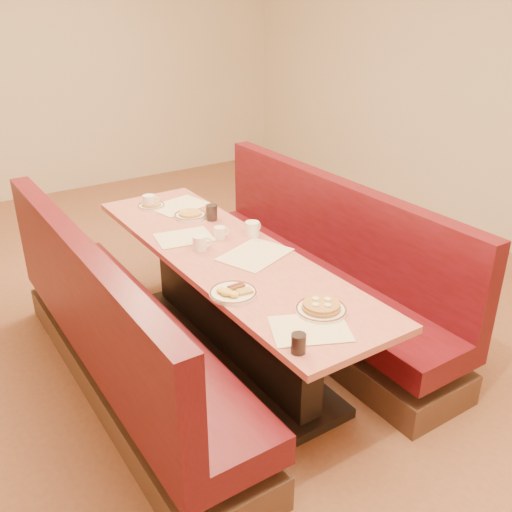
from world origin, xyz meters
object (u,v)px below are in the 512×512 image
booth_right (317,278)px  pancake_plate (321,308)px  coffee_mug_b (200,243)px  eggs_plate (233,292)px  soda_tumbler_near (299,343)px  coffee_mug_d (149,201)px  booth_left (119,342)px  coffee_mug_a (253,229)px  diner_table (228,305)px  coffee_mug_c (220,233)px  soda_tumbler_mid (212,213)px

booth_right → pancake_plate: booth_right is taller
booth_right → coffee_mug_b: (-0.85, 0.11, 0.44)m
eggs_plate → soda_tumbler_near: bearing=-92.8°
coffee_mug_d → soda_tumbler_near: (-0.21, -2.07, -0.00)m
booth_left → coffee_mug_a: bearing=6.7°
booth_left → booth_right: (1.46, 0.00, 0.00)m
eggs_plate → coffee_mug_a: (0.52, 0.60, 0.04)m
coffee_mug_d → booth_right: bearing=-44.0°
coffee_mug_d → diner_table: bearing=-79.0°
booth_right → coffee_mug_d: booth_right is taller
booth_right → coffee_mug_d: bearing=129.3°
diner_table → coffee_mug_a: bearing=23.8°
booth_right → soda_tumbler_near: 1.55m
booth_right → eggs_plate: 1.17m
diner_table → coffee_mug_c: (0.07, 0.20, 0.42)m
pancake_plate → coffee_mug_b: coffee_mug_b is taller
pancake_plate → coffee_mug_c: coffee_mug_c is taller
booth_right → coffee_mug_a: size_ratio=19.32×
eggs_plate → coffee_mug_c: coffee_mug_c is taller
coffee_mug_a → coffee_mug_d: bearing=95.2°
diner_table → booth_right: size_ratio=1.00×
pancake_plate → coffee_mug_d: (-0.10, 1.86, 0.03)m
pancake_plate → soda_tumbler_mid: (0.16, 1.39, 0.03)m
coffee_mug_d → coffee_mug_a: bearing=-61.8°
eggs_plate → soda_tumbler_mid: (0.44, 1.00, 0.04)m
coffee_mug_b → coffee_mug_d: same height
booth_right → coffee_mug_c: (-0.66, 0.20, 0.43)m
booth_right → coffee_mug_c: bearing=163.0°
diner_table → coffee_mug_b: 0.46m
booth_left → pancake_plate: booth_left is taller
booth_right → eggs_plate: booth_right is taller
coffee_mug_b → diner_table: bearing=-26.0°
eggs_plate → coffee_mug_c: bearing=64.8°
coffee_mug_d → soda_tumbler_mid: bearing=-54.3°
soda_tumbler_mid → booth_right: bearing=-43.3°
coffee_mug_c → soda_tumbler_mid: 0.33m
diner_table → coffee_mug_d: size_ratio=20.24×
booth_left → diner_table: bearing=0.0°
coffee_mug_a → soda_tumbler_mid: soda_tumbler_mid is taller
coffee_mug_c → soda_tumbler_near: size_ratio=1.10×
coffee_mug_c → coffee_mug_d: size_ratio=0.83×
coffee_mug_a → coffee_mug_b: (-0.39, -0.00, -0.00)m
diner_table → coffee_mug_d: (-0.07, 0.98, 0.42)m
pancake_plate → soda_tumbler_mid: soda_tumbler_mid is taller
eggs_plate → coffee_mug_c: 0.76m
booth_left → coffee_mug_b: booth_left is taller
pancake_plate → eggs_plate: bearing=125.7°
eggs_plate → pancake_plate: bearing=-54.3°
booth_left → booth_right: 1.46m
coffee_mug_a → booth_left: bearing=170.4°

